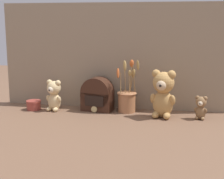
# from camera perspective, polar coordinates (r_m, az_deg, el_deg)

# --- Properties ---
(ground_plane) EXTENTS (4.00, 4.00, 0.00)m
(ground_plane) POSITION_cam_1_polar(r_m,az_deg,el_deg) (2.06, -0.10, -4.12)
(ground_plane) COLOR brown
(backdrop_wall) EXTENTS (1.48, 0.02, 0.66)m
(backdrop_wall) POSITION_cam_1_polar(r_m,az_deg,el_deg) (2.16, 0.72, 5.53)
(backdrop_wall) COLOR gray
(backdrop_wall) RESTS_ON ground
(teddy_bear_large) EXTENTS (0.15, 0.14, 0.28)m
(teddy_bear_large) POSITION_cam_1_polar(r_m,az_deg,el_deg) (1.98, 8.49, -0.57)
(teddy_bear_large) COLOR tan
(teddy_bear_large) RESTS_ON ground
(teddy_bear_medium) EXTENTS (0.11, 0.10, 0.19)m
(teddy_bear_medium) POSITION_cam_1_polar(r_m,az_deg,el_deg) (2.15, -9.65, -0.85)
(teddy_bear_medium) COLOR #DBBC84
(teddy_bear_medium) RESTS_ON ground
(teddy_bear_small) EXTENTS (0.08, 0.07, 0.14)m
(teddy_bear_small) POSITION_cam_1_polar(r_m,az_deg,el_deg) (2.00, 14.55, -2.85)
(teddy_bear_small) COLOR olive
(teddy_bear_small) RESTS_ON ground
(flower_vase) EXTENTS (0.14, 0.12, 0.33)m
(flower_vase) POSITION_cam_1_polar(r_m,az_deg,el_deg) (2.10, 2.50, -1.52)
(flower_vase) COLOR #AD7047
(flower_vase) RESTS_ON ground
(vintage_radio) EXTENTS (0.20, 0.13, 0.21)m
(vintage_radio) POSITION_cam_1_polar(r_m,az_deg,el_deg) (2.13, -2.44, -1.06)
(vintage_radio) COLOR #381E14
(vintage_radio) RESTS_ON ground
(decorative_tin_tall) EXTENTS (0.09, 0.09, 0.06)m
(decorative_tin_tall) POSITION_cam_1_polar(r_m,az_deg,el_deg) (2.21, -12.90, -2.53)
(decorative_tin_tall) COLOR #993D33
(decorative_tin_tall) RESTS_ON ground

